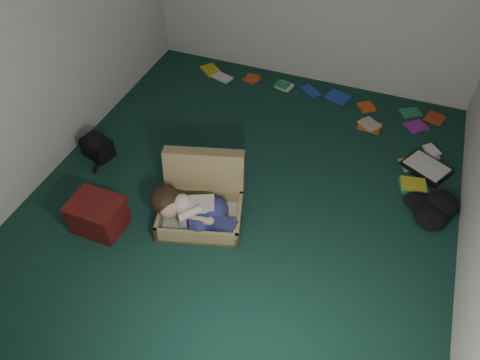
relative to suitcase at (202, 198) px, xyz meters
The scene contains 10 objects.
floor 0.48m from the suitcase, 46.82° to the left, with size 4.50×4.50×0.00m, color #14392F.
wall_front 2.25m from the suitcase, 80.77° to the right, with size 4.50×4.50×0.00m, color silver.
wall_left 2.06m from the suitcase, 168.88° to the left, with size 4.50×4.50×0.00m, color silver.
suitcase is the anchor object (origin of this frame).
person 0.20m from the suitcase, 89.19° to the right, with size 0.85×0.42×0.34m.
maroon_bin 0.96m from the suitcase, 146.86° to the right, with size 0.47×0.37×0.32m.
backpack 1.41m from the suitcase, 166.87° to the left, with size 0.38×0.31×0.23m, color black, non-canonical shape.
clothing_pile 2.09m from the suitcase, 20.00° to the left, with size 0.49×0.40×0.16m, color black, non-canonical shape.
paper_tray 2.37m from the suitcase, 34.55° to the left, with size 0.55×0.51×0.06m.
book_scatter 2.23m from the suitcase, 65.27° to the left, with size 3.12×1.52×0.02m.
Camera 1 is at (1.08, -2.98, 3.39)m, focal length 35.00 mm.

